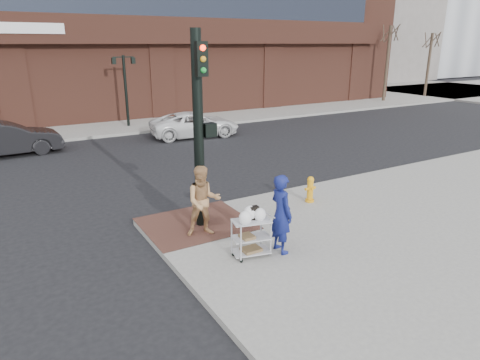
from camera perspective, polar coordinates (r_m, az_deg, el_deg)
ground at (r=11.25m, az=-1.08°, el=-7.50°), size 220.00×220.00×0.00m
sidewalk_far at (r=44.70m, az=-7.36°, el=11.60°), size 65.00×36.00×0.15m
brick_curb_ramp at (r=11.67m, az=-5.85°, el=-5.78°), size 2.80×2.40×0.01m
filler_block at (r=65.09m, az=14.37°, el=21.00°), size 14.00×20.00×18.00m
bare_tree_a at (r=38.53m, az=19.49°, el=19.03°), size 1.80×1.80×7.20m
bare_tree_b at (r=43.50m, az=24.32°, el=17.63°), size 1.80×1.80×6.70m
lamp_post at (r=25.92m, az=-15.05°, el=12.38°), size 1.32×0.22×4.00m
traffic_signal_pole at (r=10.82m, az=-5.41°, el=7.21°), size 0.61×0.51×5.00m
woman_blue at (r=9.84m, az=5.51°, el=-4.51°), size 0.45×0.69×1.87m
pedestrian_tan at (r=10.69m, az=-4.89°, el=-2.82°), size 1.04×0.91×1.81m
sedan_dark at (r=21.62m, az=-28.80°, el=4.81°), size 4.68×1.82×1.52m
minivan_white at (r=23.14m, az=-6.05°, el=7.38°), size 4.98×2.80×1.31m
utility_cart at (r=9.75m, az=1.52°, el=-7.22°), size 0.93×0.65×1.18m
fire_hydrant at (r=13.21m, az=9.34°, el=-1.17°), size 0.38×0.27×0.81m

